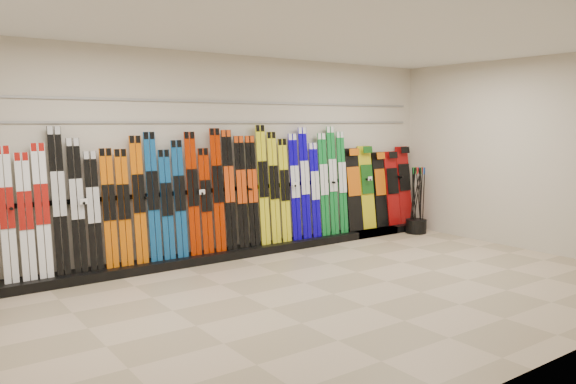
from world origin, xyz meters
TOP-DOWN VIEW (x-y plane):
  - floor at (0.00, 0.00)m, footprint 8.00×8.00m
  - back_wall at (0.00, 2.50)m, footprint 8.00×0.00m
  - right_wall at (4.00, 0.00)m, footprint 0.00×5.00m
  - ceiling at (0.00, 0.00)m, footprint 8.00×8.00m
  - ski_rack_base at (0.22, 2.28)m, footprint 8.00×0.40m
  - skis at (-0.42, 2.31)m, footprint 5.37×0.19m
  - snowboards at (3.08, 2.35)m, footprint 1.60×0.23m
  - pole_bin at (3.60, 1.92)m, footprint 0.38×0.38m
  - ski_poles at (3.61, 1.92)m, footprint 0.25×0.28m
  - slatwall_rail_0 at (0.00, 2.48)m, footprint 7.60×0.02m
  - slatwall_rail_1 at (0.00, 2.48)m, footprint 7.60×0.02m

SIDE VIEW (x-z plane):
  - floor at x=0.00m, z-range 0.00..0.00m
  - ski_rack_base at x=0.22m, z-range 0.00..0.12m
  - pole_bin at x=3.60m, z-range 0.00..0.25m
  - ski_poles at x=3.61m, z-range 0.02..1.20m
  - snowboards at x=3.08m, z-range 0.09..1.56m
  - skis at x=-0.42m, z-range 0.04..1.88m
  - back_wall at x=0.00m, z-range -2.50..5.50m
  - right_wall at x=4.00m, z-range -1.00..4.00m
  - slatwall_rail_0 at x=0.00m, z-range 1.98..2.02m
  - slatwall_rail_1 at x=0.00m, z-range 2.28..2.31m
  - ceiling at x=0.00m, z-range 3.00..3.00m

